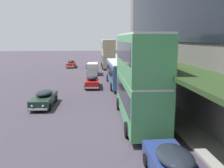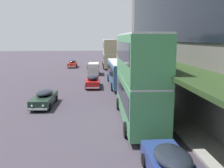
{
  "view_description": "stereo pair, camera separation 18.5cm",
  "coord_description": "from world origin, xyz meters",
  "px_view_note": "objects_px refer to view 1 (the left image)",
  "views": [
    {
      "loc": [
        0.34,
        -6.45,
        6.14
      ],
      "look_at": [
        2.31,
        15.1,
        2.16
      ],
      "focal_mm": 40.0,
      "sensor_mm": 36.0,
      "label": 1
    },
    {
      "loc": [
        0.53,
        -6.47,
        6.14
      ],
      "look_at": [
        2.31,
        15.1,
        2.16
      ],
      "focal_mm": 40.0,
      "sensor_mm": 36.0,
      "label": 2
    }
  ],
  "objects_px": {
    "transit_bus_kerbside_front": "(108,52)",
    "sedan_oncoming_front": "(44,98)",
    "street_lamp": "(153,65)",
    "vw_van": "(93,68)",
    "transit_bus_kerbside_rear": "(119,72)",
    "sedan_lead_mid": "(173,165)",
    "transit_bus_kerbside_far": "(139,75)",
    "sedan_oncoming_rear": "(92,81)",
    "sedan_second_mid": "(91,64)",
    "sedan_second_near": "(71,64)"
  },
  "relations": [
    {
      "from": "transit_bus_kerbside_front",
      "to": "vw_van",
      "type": "bearing_deg",
      "value": -108.22
    },
    {
      "from": "transit_bus_kerbside_rear",
      "to": "sedan_oncoming_front",
      "type": "xyz_separation_m",
      "value": [
        -8.06,
        -9.24,
        -1.09
      ]
    },
    {
      "from": "sedan_oncoming_front",
      "to": "sedan_oncoming_rear",
      "type": "xyz_separation_m",
      "value": [
        4.51,
        8.52,
        0.06
      ]
    },
    {
      "from": "transit_bus_kerbside_rear",
      "to": "vw_van",
      "type": "height_order",
      "value": "transit_bus_kerbside_rear"
    },
    {
      "from": "sedan_lead_mid",
      "to": "sedan_second_near",
      "type": "distance_m",
      "value": 44.8
    },
    {
      "from": "transit_bus_kerbside_far",
      "to": "sedan_oncoming_rear",
      "type": "distance_m",
      "value": 14.23
    },
    {
      "from": "transit_bus_kerbside_rear",
      "to": "vw_van",
      "type": "bearing_deg",
      "value": 107.06
    },
    {
      "from": "sedan_second_mid",
      "to": "street_lamp",
      "type": "height_order",
      "value": "street_lamp"
    },
    {
      "from": "transit_bus_kerbside_far",
      "to": "sedan_oncoming_front",
      "type": "height_order",
      "value": "transit_bus_kerbside_far"
    },
    {
      "from": "sedan_oncoming_rear",
      "to": "street_lamp",
      "type": "height_order",
      "value": "street_lamp"
    },
    {
      "from": "sedan_lead_mid",
      "to": "sedan_oncoming_front",
      "type": "bearing_deg",
      "value": 120.53
    },
    {
      "from": "transit_bus_kerbside_rear",
      "to": "street_lamp",
      "type": "height_order",
      "value": "street_lamp"
    },
    {
      "from": "transit_bus_kerbside_rear",
      "to": "sedan_oncoming_rear",
      "type": "relative_size",
      "value": 2.09
    },
    {
      "from": "sedan_oncoming_front",
      "to": "street_lamp",
      "type": "bearing_deg",
      "value": -3.21
    },
    {
      "from": "transit_bus_kerbside_far",
      "to": "street_lamp",
      "type": "bearing_deg",
      "value": 63.7
    },
    {
      "from": "sedan_oncoming_front",
      "to": "street_lamp",
      "type": "relative_size",
      "value": 0.83
    },
    {
      "from": "sedan_lead_mid",
      "to": "transit_bus_kerbside_rear",
      "type": "bearing_deg",
      "value": 89.11
    },
    {
      "from": "transit_bus_kerbside_front",
      "to": "sedan_lead_mid",
      "type": "distance_m",
      "value": 43.51
    },
    {
      "from": "sedan_second_mid",
      "to": "vw_van",
      "type": "height_order",
      "value": "vw_van"
    },
    {
      "from": "street_lamp",
      "to": "sedan_lead_mid",
      "type": "bearing_deg",
      "value": -100.33
    },
    {
      "from": "sedan_lead_mid",
      "to": "vw_van",
      "type": "relative_size",
      "value": 1.0
    },
    {
      "from": "vw_van",
      "to": "street_lamp",
      "type": "height_order",
      "value": "street_lamp"
    },
    {
      "from": "transit_bus_kerbside_far",
      "to": "sedan_oncoming_front",
      "type": "relative_size",
      "value": 1.94
    },
    {
      "from": "transit_bus_kerbside_far",
      "to": "sedan_lead_mid",
      "type": "xyz_separation_m",
      "value": [
        -0.05,
        -8.01,
        -2.73
      ]
    },
    {
      "from": "transit_bus_kerbside_front",
      "to": "sedan_second_near",
      "type": "relative_size",
      "value": 2.29
    },
    {
      "from": "sedan_second_mid",
      "to": "vw_van",
      "type": "bearing_deg",
      "value": -88.61
    },
    {
      "from": "sedan_second_near",
      "to": "street_lamp",
      "type": "distance_m",
      "value": 33.23
    },
    {
      "from": "transit_bus_kerbside_rear",
      "to": "street_lamp",
      "type": "distance_m",
      "value": 10.17
    },
    {
      "from": "sedan_oncoming_rear",
      "to": "sedan_lead_mid",
      "type": "distance_m",
      "value": 21.84
    },
    {
      "from": "transit_bus_kerbside_far",
      "to": "street_lamp",
      "type": "distance_m",
      "value": 5.04
    },
    {
      "from": "street_lamp",
      "to": "sedan_second_mid",
      "type": "bearing_deg",
      "value": 100.28
    },
    {
      "from": "transit_bus_kerbside_front",
      "to": "street_lamp",
      "type": "relative_size",
      "value": 1.88
    },
    {
      "from": "street_lamp",
      "to": "sedan_oncoming_rear",
      "type": "bearing_deg",
      "value": 121.18
    },
    {
      "from": "sedan_second_mid",
      "to": "sedan_oncoming_rear",
      "type": "relative_size",
      "value": 0.93
    },
    {
      "from": "transit_bus_kerbside_front",
      "to": "sedan_second_near",
      "type": "xyz_separation_m",
      "value": [
        -7.82,
        0.74,
        -2.38
      ]
    },
    {
      "from": "transit_bus_kerbside_front",
      "to": "sedan_second_mid",
      "type": "xyz_separation_m",
      "value": [
        -3.62,
        -0.66,
        -2.43
      ]
    },
    {
      "from": "sedan_second_mid",
      "to": "sedan_lead_mid",
      "type": "relative_size",
      "value": 0.99
    },
    {
      "from": "transit_bus_kerbside_rear",
      "to": "vw_van",
      "type": "xyz_separation_m",
      "value": [
        -3.32,
        10.81,
        -0.74
      ]
    },
    {
      "from": "transit_bus_kerbside_far",
      "to": "sedan_oncoming_front",
      "type": "distance_m",
      "value": 9.68
    },
    {
      "from": "transit_bus_kerbside_far",
      "to": "sedan_oncoming_rear",
      "type": "bearing_deg",
      "value": 103.5
    },
    {
      "from": "sedan_oncoming_front",
      "to": "sedan_oncoming_rear",
      "type": "distance_m",
      "value": 9.64
    },
    {
      "from": "transit_bus_kerbside_rear",
      "to": "sedan_lead_mid",
      "type": "distance_m",
      "value": 22.36
    },
    {
      "from": "transit_bus_kerbside_rear",
      "to": "sedan_second_near",
      "type": "xyz_separation_m",
      "value": [
        -7.75,
        21.85,
        -1.04
      ]
    },
    {
      "from": "vw_van",
      "to": "street_lamp",
      "type": "distance_m",
      "value": 21.44
    },
    {
      "from": "transit_bus_kerbside_front",
      "to": "street_lamp",
      "type": "bearing_deg",
      "value": -86.54
    },
    {
      "from": "transit_bus_kerbside_rear",
      "to": "sedan_lead_mid",
      "type": "relative_size",
      "value": 2.25
    },
    {
      "from": "transit_bus_kerbside_front",
      "to": "sedan_oncoming_front",
      "type": "bearing_deg",
      "value": -105.0
    },
    {
      "from": "transit_bus_kerbside_far",
      "to": "street_lamp",
      "type": "xyz_separation_m",
      "value": [
        2.23,
        4.51,
        0.25
      ]
    },
    {
      "from": "transit_bus_kerbside_rear",
      "to": "transit_bus_kerbside_far",
      "type": "height_order",
      "value": "transit_bus_kerbside_far"
    },
    {
      "from": "sedan_second_mid",
      "to": "transit_bus_kerbside_far",
      "type": "bearing_deg",
      "value": -84.65
    }
  ]
}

